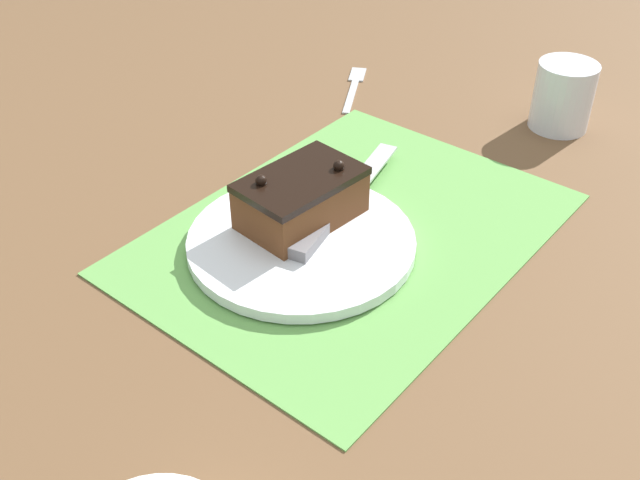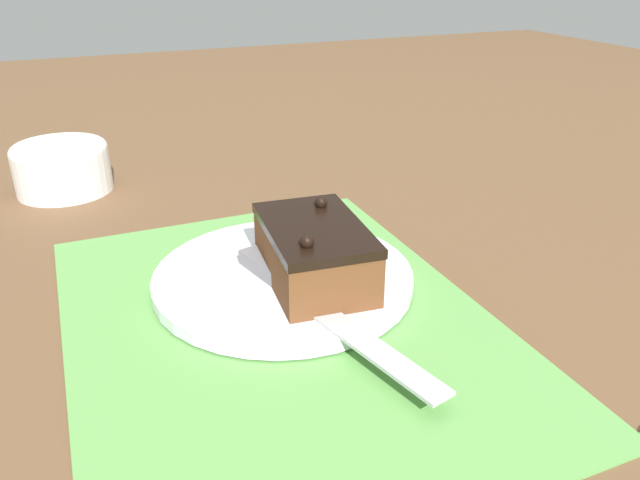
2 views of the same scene
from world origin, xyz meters
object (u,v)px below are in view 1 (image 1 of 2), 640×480
drinking_glass (563,96)px  dessert_fork (354,85)px  cake_plate (301,242)px  serving_knife (332,215)px  chocolate_cake (301,198)px

drinking_glass → dessert_fork: (-0.07, 0.28, -0.04)m
cake_plate → serving_knife: serving_knife is taller
chocolate_cake → serving_knife: bearing=-49.3°
chocolate_cake → dessert_fork: 0.37m
chocolate_cake → dessert_fork: (0.32, 0.17, -0.04)m
dessert_fork → cake_plate: bearing=-90.5°
serving_knife → drinking_glass: drinking_glass is taller
cake_plate → chocolate_cake: size_ratio=1.75×
drinking_glass → chocolate_cake: bearing=164.4°
chocolate_cake → drinking_glass: size_ratio=1.54×
cake_plate → dessert_fork: (0.35, 0.19, -0.01)m
chocolate_cake → drinking_glass: (0.40, -0.11, 0.00)m
serving_knife → drinking_glass: bearing=63.3°
dessert_fork → chocolate_cake: bearing=-91.5°
chocolate_cake → serving_knife: chocolate_cake is taller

